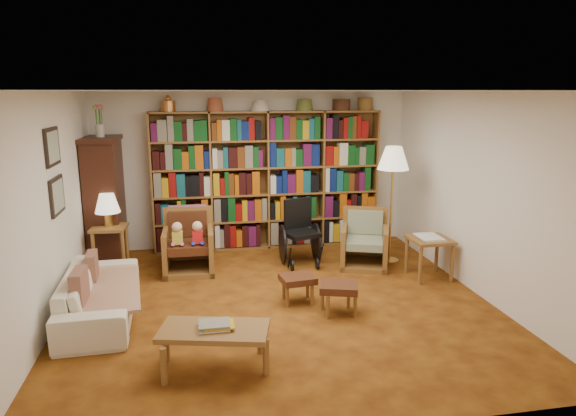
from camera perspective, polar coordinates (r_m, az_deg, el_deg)
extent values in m
plane|color=#8F5316|center=(6.31, -0.97, -10.45)|extent=(5.00, 5.00, 0.00)
plane|color=silver|center=(5.80, -1.06, 12.88)|extent=(5.00, 5.00, 0.00)
plane|color=white|center=(8.37, -3.82, 4.23)|extent=(5.00, 0.00, 5.00)
plane|color=white|center=(3.58, 5.61, -7.53)|extent=(5.00, 0.00, 5.00)
plane|color=white|center=(6.06, -25.03, -0.24)|extent=(0.00, 5.00, 5.00)
plane|color=white|center=(6.79, 20.28, 1.47)|extent=(0.00, 5.00, 5.00)
cube|color=brown|center=(8.26, -2.29, 3.09)|extent=(3.60, 0.30, 2.20)
cube|color=#3E1D10|center=(7.99, -19.62, 0.56)|extent=(0.45, 0.90, 1.80)
cube|color=#3E1D10|center=(7.86, -20.12, 7.20)|extent=(0.50, 0.95, 0.06)
cylinder|color=beige|center=(7.85, -20.19, 8.07)|extent=(0.12, 0.12, 0.18)
cube|color=black|center=(6.24, -24.74, 6.20)|extent=(0.03, 0.52, 0.42)
cube|color=gray|center=(6.24, -24.61, 6.21)|extent=(0.01, 0.44, 0.34)
cube|color=black|center=(6.32, -24.28, 1.25)|extent=(0.03, 0.52, 0.42)
cube|color=gray|center=(6.32, -24.15, 1.26)|extent=(0.01, 0.44, 0.34)
imported|color=#EFE5CA|center=(6.21, -20.17, -8.99)|extent=(1.86, 0.78, 0.54)
cube|color=beige|center=(6.19, -19.73, -8.71)|extent=(0.92, 1.51, 0.04)
cube|color=maroon|center=(6.50, -20.93, -6.39)|extent=(0.14, 0.36, 0.36)
cube|color=maroon|center=(5.85, -22.14, -8.60)|extent=(0.13, 0.39, 0.39)
cube|color=brown|center=(7.56, -19.26, -2.08)|extent=(0.50, 0.50, 0.04)
cylinder|color=brown|center=(7.50, -20.75, -4.96)|extent=(0.05, 0.05, 0.62)
cylinder|color=brown|center=(7.43, -17.81, -4.88)|extent=(0.05, 0.05, 0.62)
cylinder|color=brown|center=(7.86, -20.27, -4.12)|extent=(0.05, 0.05, 0.62)
cylinder|color=brown|center=(7.80, -17.47, -4.03)|extent=(0.05, 0.05, 0.62)
cylinder|color=#C08F3D|center=(7.53, -19.32, -1.24)|extent=(0.11, 0.11, 0.19)
cone|color=white|center=(7.48, -19.46, 0.53)|extent=(0.34, 0.34, 0.27)
cube|color=brown|center=(7.45, -10.90, -6.66)|extent=(0.71, 0.73, 0.08)
cube|color=brown|center=(7.38, -13.43, -4.77)|extent=(0.08, 0.72, 0.62)
cube|color=brown|center=(7.37, -8.54, -4.58)|extent=(0.08, 0.72, 0.62)
cube|color=brown|center=(7.64, -11.01, -3.06)|extent=(0.70, 0.09, 0.87)
cube|color=#542916|center=(7.32, -11.01, -4.17)|extent=(0.55, 0.62, 0.12)
cube|color=#542916|center=(7.52, -11.08, -1.72)|extent=(0.54, 0.10, 0.37)
cube|color=#CE374A|center=(7.61, -11.09, -1.11)|extent=(0.54, 0.07, 0.39)
cube|color=brown|center=(7.62, 8.41, -6.15)|extent=(0.85, 0.87, 0.07)
cube|color=brown|center=(7.45, 6.30, -4.45)|extent=(0.29, 0.67, 0.59)
cube|color=brown|center=(7.64, 10.60, -4.16)|extent=(0.29, 0.67, 0.59)
cube|color=brown|center=(7.78, 7.78, -2.82)|extent=(0.65, 0.29, 0.82)
cube|color=gray|center=(7.49, 8.56, -3.83)|extent=(0.68, 0.71, 0.11)
cube|color=gray|center=(7.68, 7.97, -1.56)|extent=(0.51, 0.26, 0.35)
cube|color=black|center=(7.53, 1.43, -2.87)|extent=(0.59, 0.59, 0.06)
cube|color=black|center=(7.68, 1.10, -0.60)|extent=(0.45, 0.20, 0.46)
cylinder|color=black|center=(7.63, -0.61, -4.02)|extent=(0.03, 0.57, 0.57)
cylinder|color=black|center=(7.73, 3.12, -3.81)|extent=(0.03, 0.57, 0.57)
cylinder|color=black|center=(7.34, 0.46, -6.37)|extent=(0.03, 0.16, 0.16)
cylinder|color=black|center=(7.42, 3.26, -6.19)|extent=(0.03, 0.16, 0.16)
cylinder|color=#C08F3D|center=(7.90, 11.13, -5.73)|extent=(0.29, 0.29, 0.03)
cylinder|color=#C08F3D|center=(7.70, 11.36, -0.68)|extent=(0.03, 0.03, 1.46)
cone|color=white|center=(7.56, 11.64, 5.48)|extent=(0.46, 0.46, 0.33)
cube|color=brown|center=(7.20, 15.51, -3.41)|extent=(0.54, 0.54, 0.04)
cylinder|color=brown|center=(7.00, 14.50, -6.23)|extent=(0.05, 0.05, 0.52)
cylinder|color=brown|center=(7.20, 17.78, -5.91)|extent=(0.05, 0.05, 0.52)
cylinder|color=brown|center=(7.39, 13.04, -5.13)|extent=(0.05, 0.05, 0.52)
cylinder|color=brown|center=(7.57, 16.19, -4.87)|extent=(0.05, 0.05, 0.52)
cube|color=white|center=(7.20, 15.52, -3.15)|extent=(0.31, 0.39, 0.03)
cube|color=#542916|center=(6.21, 1.09, -7.88)|extent=(0.44, 0.39, 0.08)
cylinder|color=brown|center=(6.13, -0.08, -9.85)|extent=(0.04, 0.04, 0.26)
cylinder|color=brown|center=(6.19, 2.68, -9.64)|extent=(0.04, 0.04, 0.26)
cylinder|color=brown|center=(6.35, -0.48, -9.03)|extent=(0.04, 0.04, 0.26)
cylinder|color=brown|center=(6.41, 2.19, -8.84)|extent=(0.04, 0.04, 0.26)
cube|color=#542916|center=(5.93, 5.67, -8.74)|extent=(0.51, 0.47, 0.09)
cylinder|color=brown|center=(5.85, 4.45, -10.95)|extent=(0.04, 0.04, 0.28)
cylinder|color=brown|center=(5.94, 7.48, -10.67)|extent=(0.04, 0.04, 0.28)
cylinder|color=brown|center=(6.08, 3.83, -10.01)|extent=(0.04, 0.04, 0.28)
cylinder|color=brown|center=(6.16, 6.75, -9.76)|extent=(0.04, 0.04, 0.28)
cube|color=brown|center=(4.84, -8.22, -13.34)|extent=(1.07, 0.71, 0.05)
cylinder|color=brown|center=(4.77, -13.65, -16.71)|extent=(0.06, 0.06, 0.34)
cylinder|color=brown|center=(4.79, -2.46, -16.19)|extent=(0.06, 0.06, 0.34)
cylinder|color=brown|center=(5.12, -13.41, -14.51)|extent=(0.06, 0.06, 0.34)
cylinder|color=brown|center=(5.14, -3.10, -14.04)|extent=(0.06, 0.06, 0.34)
cube|color=brown|center=(4.82, -8.24, -12.78)|extent=(0.32, 0.28, 0.05)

